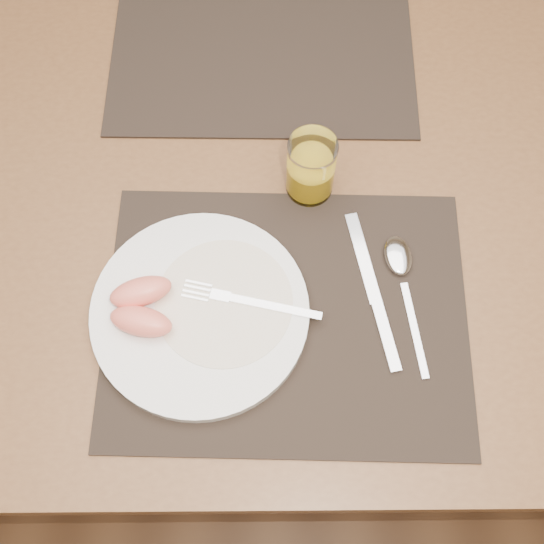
{
  "coord_description": "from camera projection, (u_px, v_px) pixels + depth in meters",
  "views": [
    {
      "loc": [
        -0.0,
        -0.51,
        1.55
      ],
      "look_at": [
        0.0,
        -0.17,
        0.77
      ],
      "focal_mm": 45.0,
      "sensor_mm": 36.0,
      "label": 1
    }
  ],
  "objects": [
    {
      "name": "spoon",
      "position": [
        400.0,
        266.0,
        0.87
      ],
      "size": [
        0.05,
        0.19,
        0.01
      ],
      "color": "silver",
      "rests_on": "placemat_near"
    },
    {
      "name": "fork",
      "position": [
        239.0,
        300.0,
        0.84
      ],
      "size": [
        0.17,
        0.06,
        0.0
      ],
      "color": "silver",
      "rests_on": "plate"
    },
    {
      "name": "plate_dressing",
      "position": [
        224.0,
        302.0,
        0.84
      ],
      "size": [
        0.17,
        0.17,
        0.0
      ],
      "color": "white",
      "rests_on": "plate"
    },
    {
      "name": "table",
      "position": [
        270.0,
        197.0,
        1.02
      ],
      "size": [
        1.4,
        0.9,
        0.75
      ],
      "color": "brown",
      "rests_on": "ground"
    },
    {
      "name": "ground",
      "position": [
        271.0,
        338.0,
        1.63
      ],
      "size": [
        5.0,
        5.0,
        0.0
      ],
      "primitive_type": "plane",
      "color": "brown",
      "rests_on": "ground"
    },
    {
      "name": "knife",
      "position": [
        376.0,
        303.0,
        0.85
      ],
      "size": [
        0.06,
        0.22,
        0.01
      ],
      "color": "silver",
      "rests_on": "placemat_near"
    },
    {
      "name": "grapefruit_wedges",
      "position": [
        141.0,
        306.0,
        0.82
      ],
      "size": [
        0.09,
        0.09,
        0.03
      ],
      "color": "#EE7961",
      "rests_on": "plate"
    },
    {
      "name": "placemat_far",
      "position": [
        263.0,
        42.0,
        1.03
      ],
      "size": [
        0.46,
        0.36,
        0.0
      ],
      "primitive_type": "cube",
      "rotation": [
        0.0,
        0.0,
        -0.02
      ],
      "color": "black",
      "rests_on": "table"
    },
    {
      "name": "juice_glass",
      "position": [
        311.0,
        170.0,
        0.88
      ],
      "size": [
        0.06,
        0.06,
        0.1
      ],
      "color": "white",
      "rests_on": "placemat_near"
    },
    {
      "name": "plate",
      "position": [
        200.0,
        312.0,
        0.84
      ],
      "size": [
        0.27,
        0.27,
        0.02
      ],
      "primitive_type": "cylinder",
      "color": "white",
      "rests_on": "placemat_near"
    },
    {
      "name": "placemat_near",
      "position": [
        286.0,
        316.0,
        0.85
      ],
      "size": [
        0.46,
        0.36,
        0.0
      ],
      "primitive_type": "cube",
      "rotation": [
        0.0,
        0.0,
        -0.03
      ],
      "color": "black",
      "rests_on": "table"
    }
  ]
}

